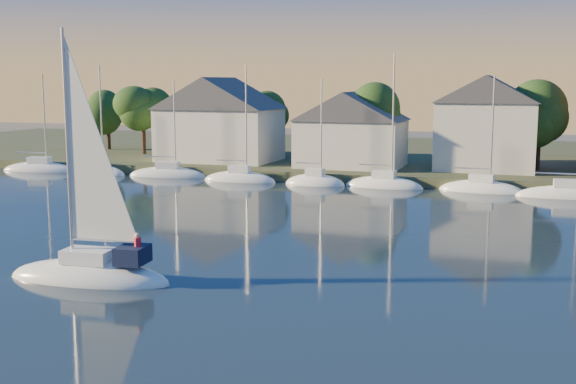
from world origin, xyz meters
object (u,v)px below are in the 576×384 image
at_px(clubhouse_west, 220,118).
at_px(clubhouse_east, 487,122).
at_px(hero_sailboat, 91,270).
at_px(clubhouse_centre, 351,128).

height_order(clubhouse_west, clubhouse_east, clubhouse_east).
relative_size(clubhouse_west, hero_sailboat, 0.98).
height_order(clubhouse_east, hero_sailboat, hero_sailboat).
xyz_separation_m(clubhouse_west, clubhouse_centre, (16.00, -1.00, -0.80)).
bearing_deg(hero_sailboat, clubhouse_centre, -98.33).
bearing_deg(clubhouse_west, hero_sailboat, -73.61).
relative_size(clubhouse_centre, clubhouse_east, 1.10).
bearing_deg(clubhouse_west, clubhouse_east, 1.91).
xyz_separation_m(clubhouse_centre, hero_sailboat, (-2.40, -45.24, -4.55)).
distance_m(clubhouse_centre, hero_sailboat, 45.54).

